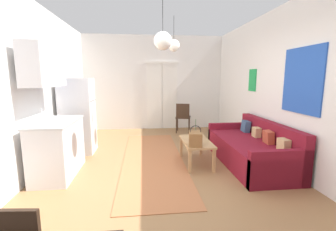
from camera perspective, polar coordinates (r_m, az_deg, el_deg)
ground_plane at (r=3.89m, az=-0.54°, el=-15.68°), size 4.83×7.97×0.10m
wall_back at (r=7.25m, az=-3.46°, el=7.92°), size 4.43×0.13×2.86m
wall_right at (r=4.32m, az=29.48°, el=5.98°), size 0.12×7.57×2.86m
wall_left at (r=3.96m, az=-33.72°, el=5.40°), size 0.12×7.57×2.86m
area_rug at (r=4.65m, az=-3.75°, el=-10.71°), size 1.15×3.75×0.01m
couch at (r=4.64m, az=20.18°, el=-7.88°), size 0.94×2.10×0.79m
coffee_table at (r=4.36m, az=6.98°, el=-6.93°), size 0.50×0.96×0.44m
bamboo_vase at (r=4.43m, az=6.78°, el=-4.73°), size 0.11×0.11×0.39m
handbag at (r=4.01m, az=6.76°, el=-5.68°), size 0.27×0.34×0.35m
refrigerator at (r=5.24m, az=-21.34°, el=-0.12°), size 0.66×0.58×1.59m
kitchen_counter at (r=4.16m, az=-26.26°, el=-2.53°), size 0.58×1.16×2.10m
accent_chair at (r=6.72m, az=3.71°, el=-0.12°), size 0.50×0.49×0.87m
pendant_lamp_near at (r=3.76m, az=-1.29°, el=17.93°), size 0.28×0.28×0.85m
pendant_lamp_far at (r=5.09m, az=1.44°, el=16.91°), size 0.25×0.25×0.72m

